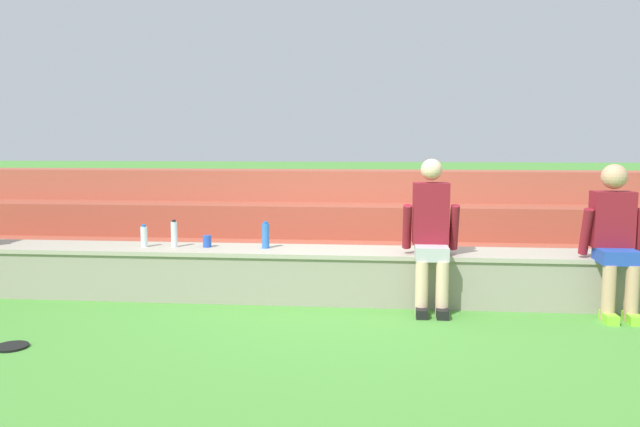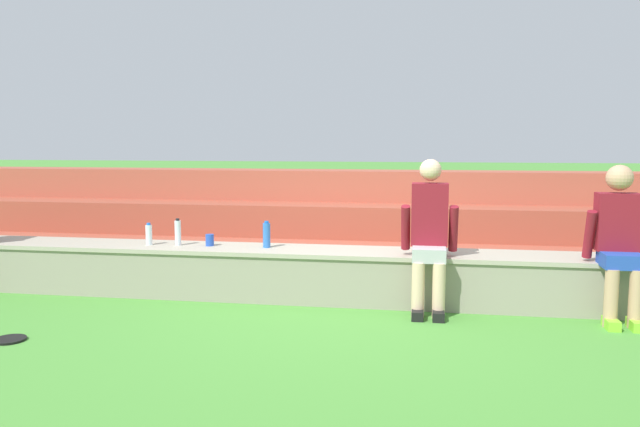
% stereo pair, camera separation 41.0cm
% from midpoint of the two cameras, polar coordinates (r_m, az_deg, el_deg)
% --- Properties ---
extents(ground_plane, '(80.00, 80.00, 0.00)m').
position_cam_midpoint_polar(ground_plane, '(5.72, 0.32, -8.66)').
color(ground_plane, '#4C9338').
extents(stone_seating_wall, '(9.19, 0.59, 0.49)m').
position_cam_midpoint_polar(stone_seating_wall, '(5.93, 0.57, -5.54)').
color(stone_seating_wall, gray).
rests_on(stone_seating_wall, ground).
extents(brick_bleachers, '(12.38, 1.77, 1.14)m').
position_cam_midpoint_polar(brick_bleachers, '(7.57, 1.70, -1.44)').
color(brick_bleachers, '#A44D39').
rests_on(brick_bleachers, ground).
extents(person_left_of_center, '(0.50, 0.54, 1.35)m').
position_cam_midpoint_polar(person_left_of_center, '(5.58, 8.10, -1.68)').
color(person_left_of_center, beige).
rests_on(person_left_of_center, ground).
extents(person_center, '(0.52, 0.53, 1.32)m').
position_cam_midpoint_polar(person_center, '(5.83, 23.62, -1.88)').
color(person_center, tan).
rests_on(person_center, ground).
extents(water_bottle_mid_right, '(0.06, 0.06, 0.27)m').
position_cam_midpoint_polar(water_bottle_mid_right, '(6.24, -15.08, -1.85)').
color(water_bottle_mid_right, silver).
rests_on(water_bottle_mid_right, stone_seating_wall).
extents(water_bottle_near_right, '(0.07, 0.07, 0.26)m').
position_cam_midpoint_polar(water_bottle_near_right, '(6.01, -6.97, -2.03)').
color(water_bottle_near_right, blue).
rests_on(water_bottle_near_right, stone_seating_wall).
extents(water_bottle_near_left, '(0.06, 0.06, 0.22)m').
position_cam_midpoint_polar(water_bottle_near_left, '(6.33, -17.64, -2.03)').
color(water_bottle_near_left, silver).
rests_on(water_bottle_near_left, stone_seating_wall).
extents(plastic_cup_left_end, '(0.08, 0.08, 0.12)m').
position_cam_midpoint_polar(plastic_cup_left_end, '(6.17, -12.20, -2.52)').
color(plastic_cup_left_end, blue).
rests_on(plastic_cup_left_end, stone_seating_wall).
extents(frisbee, '(0.24, 0.24, 0.02)m').
position_cam_midpoint_polar(frisbee, '(5.28, -28.53, -10.71)').
color(frisbee, black).
rests_on(frisbee, ground).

